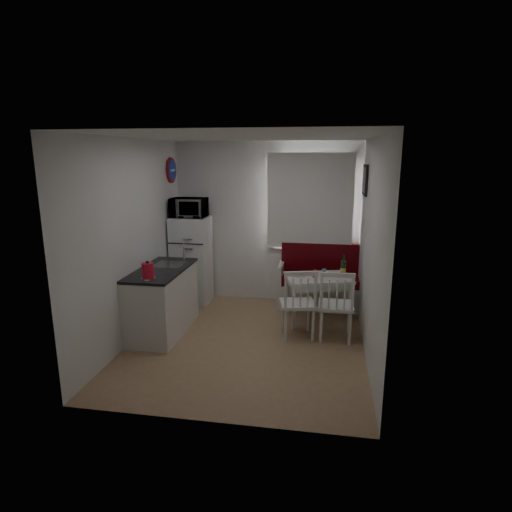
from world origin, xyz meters
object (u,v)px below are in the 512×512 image
Objects in this scene: chair_left at (297,297)px; kettle at (148,271)px; kitchen_counter at (163,300)px; bench at (322,287)px; dining_table at (318,282)px; fridge at (192,260)px; microwave at (189,208)px; wine_bottle at (343,265)px; chair_right at (336,298)px.

chair_left is 1.92m from kettle.
kitchen_counter is 0.94× the size of bench.
fridge is (-2.06, 0.53, 0.11)m from dining_table.
kettle is (0.03, -1.73, -0.56)m from microwave.
wine_bottle is (2.41, -0.38, -0.74)m from microwave.
kitchen_counter is at bearing 168.03° from chair_left.
wine_bottle is (2.43, 0.81, 0.38)m from kitchen_counter.
dining_table is at bearing 18.92° from kitchen_counter.
dining_table is 1.96× the size of chair_left.
chair_left is at bearing -127.99° from wine_bottle.
chair_right is 0.36× the size of fridge.
wine_bottle is (2.41, -0.43, 0.12)m from fridge.
fridge is at bearing 169.91° from wine_bottle.
kitchen_counter is 0.93× the size of fridge.
dining_table is at bearing 31.57° from kettle.
dining_table is 0.71m from chair_left.
wine_bottle is at bearing -10.09° from fridge.
fridge reaches higher than chair_left.
fridge reaches higher than bench.
chair_right is 1.67× the size of wine_bottle.
kitchen_counter is 2.34m from chair_right.
wine_bottle is (2.38, 1.35, -0.18)m from kettle.
chair_right is at bearing -84.66° from dining_table.
chair_left is 2.29× the size of kettle.
kitchen_counter is at bearing -179.51° from chair_right.
fridge reaches higher than kitchen_counter.
dining_table is (2.08, 0.71, 0.15)m from kitchen_counter.
chair_left is at bearing 179.28° from chair_right.
wine_bottle is at bearing 38.60° from chair_left.
chair_left is 0.98× the size of microwave.
chair_right is at bearing -27.38° from fridge.
microwave is 1.82m from kettle.
kettle is at bearing -163.58° from dining_table.
wine_bottle is at bearing 81.97° from chair_right.
wine_bottle is at bearing -8.94° from microwave.
kettle reaches higher than bench.
bench reaches higher than dining_table.
kitchen_counter is at bearing 95.28° from kettle.
bench is at bearing 69.77° from dining_table.
chair_left is (1.83, 0.05, 0.13)m from kitchen_counter.
chair_right reaches higher than dining_table.
chair_left is 0.50m from chair_right.
chair_right is 2.39m from kettle.
chair_left is 1.01m from wine_bottle.
chair_left is at bearing 1.45° from kitchen_counter.
microwave is at bearing 171.06° from wine_bottle.
fridge is (-2.12, -0.11, 0.38)m from bench.
dining_table is 0.71m from chair_right.
fridge is at bearing 151.99° from chair_right.
kitchen_counter is at bearing -90.94° from microwave.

